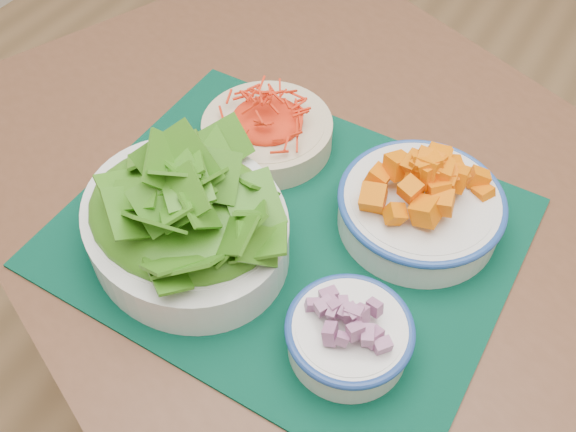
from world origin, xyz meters
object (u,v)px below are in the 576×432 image
object	(u,v)px
table	(356,263)
squash_bowl	(422,200)
carrot_bowl	(267,128)
lettuce_bowl	(183,210)
placemat	(288,232)
onion_bowl	(349,333)

from	to	relation	value
table	squash_bowl	distance (m)	0.16
carrot_bowl	lettuce_bowl	xyz separation A→B (m)	(0.01, -0.21, 0.03)
squash_bowl	lettuce_bowl	size ratio (longest dim) A/B	0.63
placemat	onion_bowl	world-z (taller)	onion_bowl
placemat	squash_bowl	size ratio (longest dim) A/B	2.48
onion_bowl	lettuce_bowl	bearing A→B (deg)	173.67
carrot_bowl	onion_bowl	size ratio (longest dim) A/B	1.20
carrot_bowl	onion_bowl	world-z (taller)	same
placemat	carrot_bowl	size ratio (longest dim) A/B	2.68
onion_bowl	table	bearing A→B (deg)	111.85
squash_bowl	onion_bowl	bearing A→B (deg)	-87.93
table	onion_bowl	world-z (taller)	onion_bowl
placemat	lettuce_bowl	size ratio (longest dim) A/B	1.57
lettuce_bowl	placemat	bearing A→B (deg)	62.86
placemat	carrot_bowl	bearing A→B (deg)	131.01
table	squash_bowl	world-z (taller)	squash_bowl
placemat	table	bearing A→B (deg)	40.55
carrot_bowl	squash_bowl	world-z (taller)	squash_bowl
placemat	lettuce_bowl	distance (m)	0.14
table	lettuce_bowl	size ratio (longest dim) A/B	4.16
table	squash_bowl	xyz separation A→B (m)	(0.06, 0.03, 0.14)
lettuce_bowl	squash_bowl	bearing A→B (deg)	60.17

